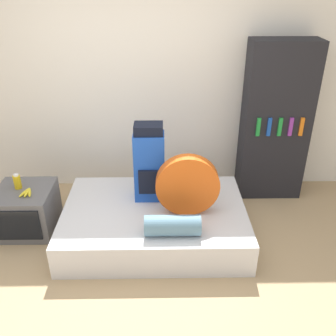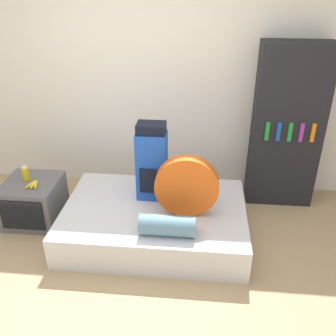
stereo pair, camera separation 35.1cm
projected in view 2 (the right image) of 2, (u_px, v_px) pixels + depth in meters
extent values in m
plane|color=tan|center=(119.00, 280.00, 3.31)|extent=(16.00, 16.00, 0.00)
cube|color=white|center=(145.00, 82.00, 4.26)|extent=(8.00, 0.05, 2.60)
cube|color=silver|center=(155.00, 221.00, 3.81)|extent=(1.81, 1.25, 0.33)
cube|color=blue|center=(152.00, 166.00, 3.76)|extent=(0.30, 0.21, 0.71)
cube|color=black|center=(151.00, 128.00, 3.57)|extent=(0.28, 0.20, 0.10)
cube|color=black|center=(150.00, 181.00, 3.70)|extent=(0.21, 0.03, 0.26)
cylinder|color=#E05B19|center=(187.00, 186.00, 3.51)|extent=(0.60, 0.13, 0.60)
cylinder|color=#5B849E|center=(167.00, 226.00, 3.31)|extent=(0.50, 0.19, 0.19)
cube|color=#5B5B60|center=(34.00, 201.00, 4.02)|extent=(0.56, 0.57, 0.46)
cube|color=black|center=(22.00, 216.00, 3.76)|extent=(0.45, 0.02, 0.33)
cylinder|color=gold|center=(26.00, 174.00, 3.93)|extent=(0.07, 0.07, 0.14)
cylinder|color=white|center=(24.00, 167.00, 3.89)|extent=(0.05, 0.05, 0.02)
ellipsoid|color=yellow|center=(31.00, 184.00, 3.85)|extent=(0.08, 0.18, 0.03)
ellipsoid|color=yellow|center=(34.00, 184.00, 3.84)|extent=(0.03, 0.18, 0.03)
ellipsoid|color=yellow|center=(36.00, 184.00, 3.84)|extent=(0.08, 0.18, 0.03)
cube|color=black|center=(287.00, 127.00, 4.08)|extent=(0.73, 0.33, 1.81)
cube|color=#1E8E38|center=(267.00, 131.00, 3.94)|extent=(0.04, 0.02, 0.21)
cube|color=#194CB2|center=(279.00, 132.00, 3.93)|extent=(0.04, 0.02, 0.21)
cube|color=#1E8E38|center=(290.00, 132.00, 3.92)|extent=(0.04, 0.02, 0.21)
cube|color=purple|center=(301.00, 132.00, 3.91)|extent=(0.04, 0.02, 0.21)
cube|color=orange|center=(313.00, 133.00, 3.90)|extent=(0.04, 0.02, 0.21)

